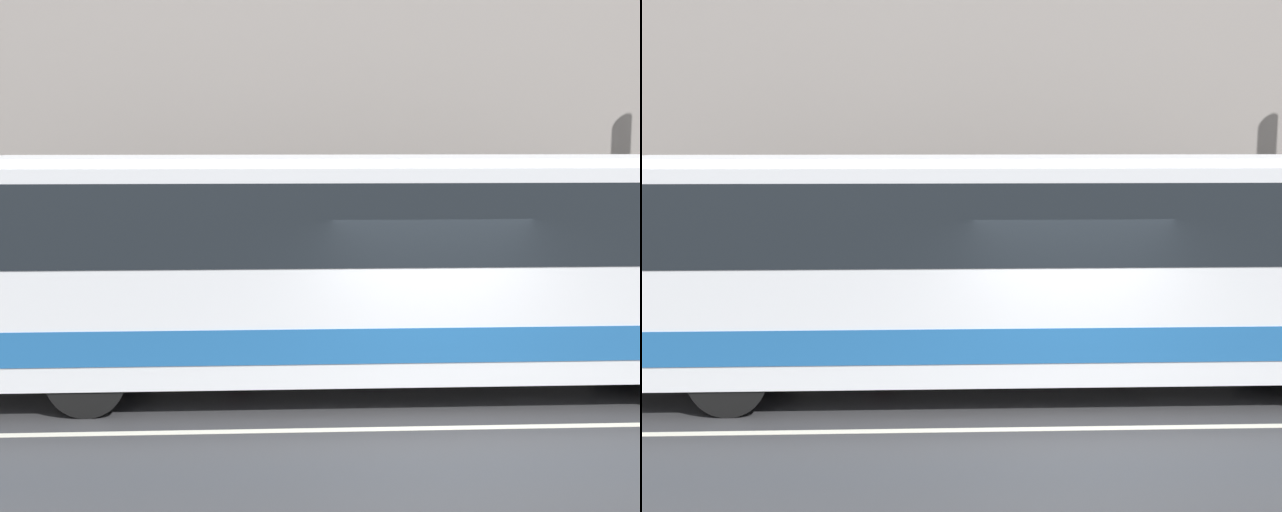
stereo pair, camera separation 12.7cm
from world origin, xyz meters
TOP-DOWN VIEW (x-y plane):
  - ground_plane at (0.00, 0.00)m, footprint 60.00×60.00m
  - sidewalk at (0.00, 5.41)m, footprint 60.00×2.82m
  - lane_stripe at (0.00, 0.00)m, footprint 54.00×0.14m
  - transit_bus at (-0.83, 1.81)m, footprint 11.83×2.54m
  - pedestrian_waiting at (-2.65, 5.10)m, footprint 0.36×0.36m

SIDE VIEW (x-z plane):
  - ground_plane at x=0.00m, z-range 0.00..0.00m
  - lane_stripe at x=0.00m, z-range 0.00..0.01m
  - sidewalk at x=0.00m, z-range 0.00..0.15m
  - pedestrian_waiting at x=-2.65m, z-range 0.09..1.82m
  - transit_bus at x=-0.83m, z-range 0.21..3.46m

